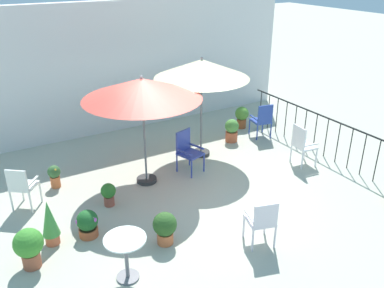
% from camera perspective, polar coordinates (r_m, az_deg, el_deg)
% --- Properties ---
extents(ground_plane, '(60.00, 60.00, 0.00)m').
position_cam_1_polar(ground_plane, '(8.67, 0.15, -6.58)').
color(ground_plane, '#B4B39E').
extents(villa_facade, '(10.60, 0.30, 3.52)m').
position_cam_1_polar(villa_facade, '(11.52, -10.41, 10.46)').
color(villa_facade, silver).
rests_on(villa_facade, ground).
extents(terrace_railing, '(0.03, 5.06, 1.01)m').
position_cam_1_polar(terrace_railing, '(10.49, 17.67, 2.09)').
color(terrace_railing, black).
rests_on(terrace_railing, ground).
extents(patio_umbrella_0, '(2.44, 2.44, 2.39)m').
position_cam_1_polar(patio_umbrella_0, '(8.25, -7.03, 7.61)').
color(patio_umbrella_0, '#2D2D2D').
rests_on(patio_umbrella_0, ground).
extents(patio_umbrella_1, '(2.23, 2.23, 2.46)m').
position_cam_1_polar(patio_umbrella_1, '(9.49, 1.37, 10.39)').
color(patio_umbrella_1, '#2D2D2D').
rests_on(patio_umbrella_1, ground).
extents(cafe_table_0, '(0.64, 0.64, 0.74)m').
position_cam_1_polar(cafe_table_0, '(6.34, -9.24, -14.57)').
color(cafe_table_0, white).
rests_on(cafe_table_0, ground).
extents(patio_chair_0, '(0.61, 0.61, 0.91)m').
position_cam_1_polar(patio_chair_0, '(8.48, -22.75, -5.31)').
color(patio_chair_0, white).
rests_on(patio_chair_0, ground).
extents(patio_chair_1, '(0.49, 0.52, 0.98)m').
position_cam_1_polar(patio_chair_1, '(9.84, 15.14, 0.15)').
color(patio_chair_1, white).
rests_on(patio_chair_1, ground).
extents(patio_chair_2, '(0.53, 0.55, 0.96)m').
position_cam_1_polar(patio_chair_2, '(11.17, 9.84, 3.49)').
color(patio_chair_2, '#29439D').
rests_on(patio_chair_2, ground).
extents(patio_chair_3, '(0.59, 0.61, 0.96)m').
position_cam_1_polar(patio_chair_3, '(9.24, -0.65, -0.71)').
color(patio_chair_3, '#33429D').
rests_on(patio_chair_3, ground).
extents(patio_chair_4, '(0.54, 0.55, 0.89)m').
position_cam_1_polar(patio_chair_4, '(7.00, 9.79, -10.39)').
color(patio_chair_4, silver).
rests_on(patio_chair_4, ground).
extents(potted_plant_0, '(0.37, 0.37, 0.62)m').
position_cam_1_polar(potted_plant_0, '(10.89, 5.58, 2.00)').
color(potted_plant_0, '#B55635').
rests_on(potted_plant_0, ground).
extents(potted_plant_1, '(0.30, 0.30, 0.85)m').
position_cam_1_polar(potted_plant_1, '(7.37, -19.30, -10.22)').
color(potted_plant_1, '#CE6442').
rests_on(potted_plant_1, ground).
extents(potted_plant_3, '(0.42, 0.42, 0.59)m').
position_cam_1_polar(potted_plant_3, '(7.07, -3.82, -11.49)').
color(potted_plant_3, '#CA663B').
rests_on(potted_plant_3, ground).
extents(potted_plant_4, '(0.27, 0.27, 0.51)m').
position_cam_1_polar(potted_plant_4, '(9.15, -18.69, -4.14)').
color(potted_plant_4, '#CF6639').
rests_on(potted_plant_4, ground).
extents(potted_plant_5, '(0.30, 0.30, 0.48)m').
position_cam_1_polar(potted_plant_5, '(8.23, -11.61, -6.77)').
color(potted_plant_5, '#9A4C3C').
rests_on(potted_plant_5, ground).
extents(potted_plant_6, '(0.39, 0.39, 0.63)m').
position_cam_1_polar(potted_plant_6, '(11.81, 6.99, 3.93)').
color(potted_plant_6, brown).
rests_on(potted_plant_6, ground).
extents(potted_plant_7, '(0.39, 0.37, 0.51)m').
position_cam_1_polar(potted_plant_7, '(7.47, -14.41, -10.71)').
color(potted_plant_7, '#B15330').
rests_on(potted_plant_7, ground).
extents(potted_plant_8, '(0.47, 0.47, 0.69)m').
position_cam_1_polar(potted_plant_8, '(7.01, -21.87, -13.10)').
color(potted_plant_8, '#A15338').
rests_on(potted_plant_8, ground).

